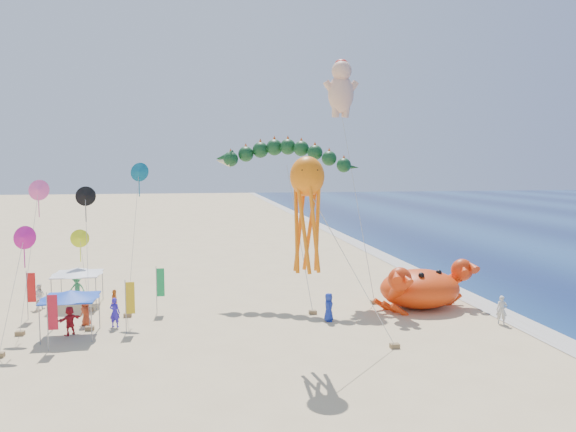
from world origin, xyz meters
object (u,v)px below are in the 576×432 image
object	(u,v)px
crab_inflatable	(420,287)
dragon_kite	(285,159)
cherub_kite	(341,87)
octopus_kite	(307,206)
canopy_blue	(70,295)
canopy_white	(77,271)

from	to	relation	value
crab_inflatable	dragon_kite	distance (m)	13.50
cherub_kite	octopus_kite	size ratio (longest dim) A/B	1.76
cherub_kite	canopy_blue	bearing A→B (deg)	-150.73
canopy_blue	cherub_kite	bearing A→B (deg)	29.27
cherub_kite	canopy_blue	size ratio (longest dim) A/B	5.57
dragon_kite	crab_inflatable	bearing A→B (deg)	-31.49
crab_inflatable	cherub_kite	world-z (taller)	cherub_kite
octopus_kite	canopy_blue	size ratio (longest dim) A/B	3.15
crab_inflatable	canopy_white	size ratio (longest dim) A/B	2.19
crab_inflatable	octopus_kite	size ratio (longest dim) A/B	0.73
cherub_kite	octopus_kite	world-z (taller)	cherub_kite
crab_inflatable	dragon_kite	bearing A→B (deg)	148.51
cherub_kite	canopy_white	size ratio (longest dim) A/B	5.30
octopus_kite	canopy_white	distance (m)	19.97
cherub_kite	crab_inflatable	bearing A→B (deg)	-65.50
canopy_blue	dragon_kite	bearing A→B (deg)	29.69
octopus_kite	canopy_white	xyz separation A→B (m)	(-13.80, 13.37, -5.43)
octopus_kite	cherub_kite	bearing A→B (deg)	69.63
octopus_kite	dragon_kite	bearing A→B (deg)	85.40
dragon_kite	canopy_white	bearing A→B (deg)	-178.07
canopy_blue	canopy_white	xyz separation A→B (m)	(-1.01, 7.43, 0.00)
crab_inflatable	octopus_kite	distance (m)	14.50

